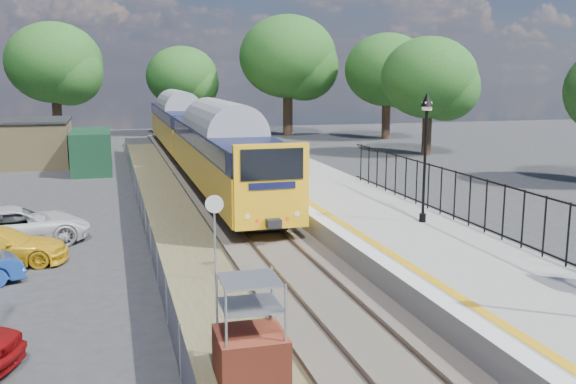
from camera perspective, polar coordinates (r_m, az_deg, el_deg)
name	(u,v)px	position (r m, az deg, el deg)	size (l,w,h in m)	color
ground	(341,322)	(16.42, 4.74, -11.44)	(120.00, 120.00, 0.00)	#2D2D30
track_bed	(244,230)	(25.17, -3.94, -3.41)	(5.90, 80.00, 0.29)	#473F38
platform	(372,223)	(24.89, 7.45, -2.79)	(5.00, 70.00, 0.90)	gray
platform_edge	(321,215)	(24.07, 2.95, -2.06)	(0.90, 70.00, 0.01)	silver
victorian_lamp_north	(426,127)	(22.98, 12.18, 5.69)	(0.44, 0.44, 4.60)	black
palisade_fence	(518,216)	(20.80, 19.78, -2.04)	(0.12, 26.00, 2.00)	black
wire_fence	(143,211)	(26.87, -12.78, -1.65)	(0.06, 52.00, 1.20)	#999EA3
outbuilding	(23,144)	(46.04, -22.49, 3.94)	(10.80, 10.10, 3.12)	#998556
tree_line	(188,68)	(56.67, -8.90, 10.83)	(56.80, 43.80, 11.88)	#332319
train	(195,133)	(42.27, -8.28, 5.23)	(2.82, 40.83, 3.51)	#F3B015
brick_plinth	(250,332)	(13.06, -3.36, -12.35)	(1.38, 1.38, 2.20)	maroon
speed_sign	(215,224)	(18.89, -6.54, -2.84)	(0.52, 0.17, 2.66)	#999EA3
car_white	(16,226)	(25.08, -23.05, -2.83)	(2.37, 5.15, 1.43)	silver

